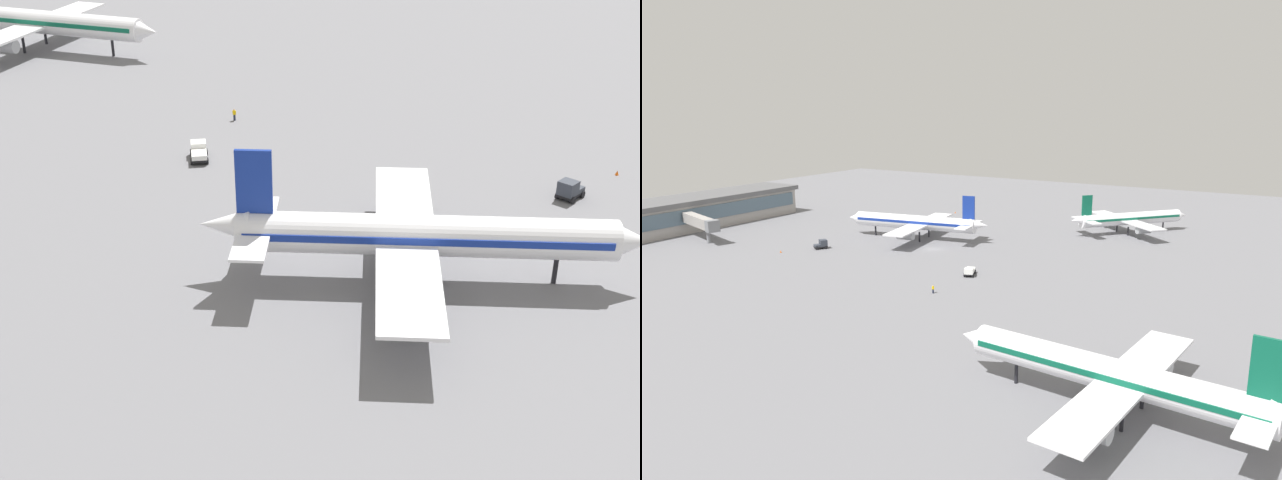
{
  "view_description": "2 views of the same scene",
  "coord_description": "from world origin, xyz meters",
  "views": [
    {
      "loc": [
        -79.31,
        -17.5,
        41.2
      ],
      "look_at": [
        -6.67,
        -0.83,
        2.46
      ],
      "focal_mm": 48.67,
      "sensor_mm": 36.0,
      "label": 1
    },
    {
      "loc": [
        124.93,
        82.1,
        36.33
      ],
      "look_at": [
        10.87,
        14.93,
        6.24
      ],
      "focal_mm": 33.68,
      "sensor_mm": 36.0,
      "label": 2
    }
  ],
  "objects": [
    {
      "name": "ground",
      "position": [
        0.0,
        0.0,
        0.0
      ],
      "size": [
        288.0,
        288.0,
        0.0
      ],
      "primitive_type": "plane",
      "color": "slate"
    },
    {
      "name": "airplane_distant",
      "position": [
        -7.76,
        -10.6,
        4.63
      ],
      "size": [
        33.79,
        41.71,
        12.73
      ],
      "rotation": [
        0.0,
        0.0,
        4.88
      ],
      "color": "white",
      "rests_on": "ground"
    },
    {
      "name": "safety_cone_far_side",
      "position": [
        22.53,
        -30.87,
        0.3
      ],
      "size": [
        0.44,
        0.44,
        0.6
      ],
      "primitive_type": "cone",
      "color": "#EA590C",
      "rests_on": "ground"
    },
    {
      "name": "airplane_at_gate",
      "position": [
        59.11,
        64.29,
        4.89
      ],
      "size": [
        35.59,
        44.18,
        13.44
      ],
      "rotation": [
        0.0,
        0.0,
        4.61
      ],
      "color": "white",
      "rests_on": "ground"
    },
    {
      "name": "pushback_tractor",
      "position": [
        16.24,
        20.02,
        0.97
      ],
      "size": [
        4.79,
        3.47,
        1.9
      ],
      "rotation": [
        0.0,
        0.0,
        0.38
      ],
      "color": "black",
      "rests_on": "ground"
    },
    {
      "name": "baggage_tug",
      "position": [
        14.14,
        -25.0,
        1.16
      ],
      "size": [
        3.74,
        3.45,
        2.3
      ],
      "rotation": [
        0.0,
        0.0,
        2.6
      ],
      "color": "black",
      "rests_on": "ground"
    },
    {
      "name": "ground_crew_worker",
      "position": [
        30.86,
        20.1,
        0.85
      ],
      "size": [
        0.47,
        0.56,
        1.67
      ],
      "rotation": [
        0.0,
        0.0,
        2.85
      ],
      "color": "#1E2338",
      "rests_on": "ground"
    }
  ]
}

